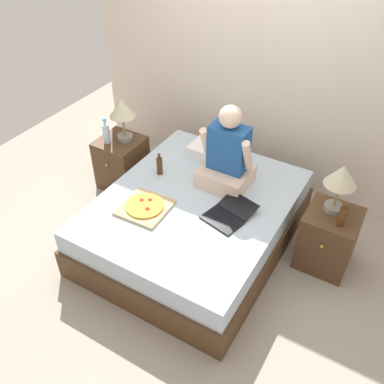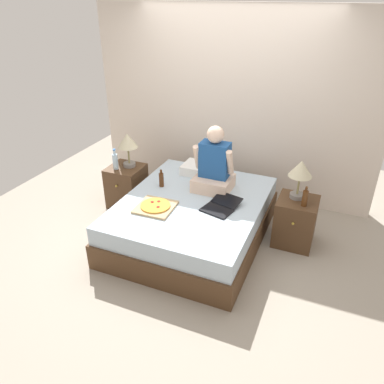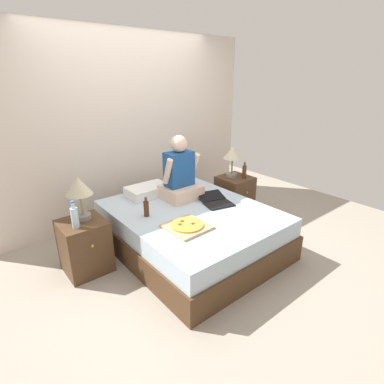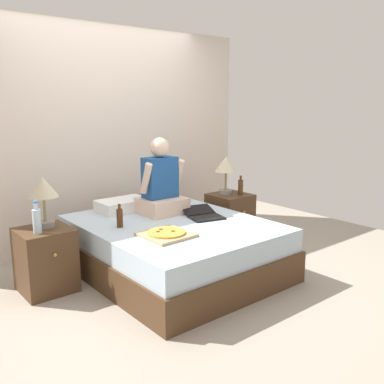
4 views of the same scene
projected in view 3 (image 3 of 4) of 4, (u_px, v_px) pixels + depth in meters
ground_plane at (191, 248)px, 3.60m from camera, size 5.89×5.89×0.00m
wall_back at (130, 129)px, 4.11m from camera, size 3.89×0.12×2.50m
bed at (191, 229)px, 3.51m from camera, size 1.59×1.94×0.51m
nightstand_left at (85, 246)px, 3.11m from camera, size 0.44×0.47×0.56m
lamp_on_left_nightstand at (79, 189)px, 2.94m from camera, size 0.26×0.26×0.45m
water_bottle at (75, 217)px, 2.85m from camera, size 0.07×0.07×0.28m
nightstand_right at (234, 195)px, 4.43m from camera, size 0.44×0.47×0.56m
lamp_on_right_nightstand at (233, 155)px, 4.22m from camera, size 0.26×0.26×0.45m
beer_bottle at (244, 171)px, 4.26m from camera, size 0.06×0.06×0.23m
pillow at (148, 191)px, 3.81m from camera, size 0.52×0.34×0.12m
person_seated at (180, 176)px, 3.65m from camera, size 0.47×0.40×0.78m
laptop at (216, 202)px, 3.58m from camera, size 0.41×0.48×0.07m
pizza_box at (187, 226)px, 3.00m from camera, size 0.42×0.42×0.05m
beer_bottle_on_bed at (146, 208)px, 3.22m from camera, size 0.06×0.06×0.22m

